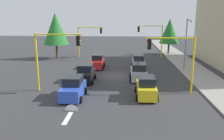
{
  "coord_description": "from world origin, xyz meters",
  "views": [
    {
      "loc": [
        27.72,
        1.2,
        7.23
      ],
      "look_at": [
        1.66,
        -0.41,
        1.2
      ],
      "focal_mm": 37.09,
      "sensor_mm": 36.0,
      "label": 1
    }
  ],
  "objects": [
    {
      "name": "traffic_signal_near_left",
      "position": [
        6.0,
        5.66,
        3.87
      ],
      "size": [
        0.36,
        4.59,
        5.45
      ],
      "color": "yellow",
      "rests_on": "ground"
    },
    {
      "name": "car_blue",
      "position": [
        7.9,
        -3.55,
        0.9
      ],
      "size": [
        3.98,
        2.05,
        1.98
      ],
      "color": "blue",
      "rests_on": "ground"
    },
    {
      "name": "traffic_signal_far_left",
      "position": [
        -14.0,
        5.71,
        4.09
      ],
      "size": [
        0.36,
        4.59,
        5.78
      ],
      "color": "yellow",
      "rests_on": "ground"
    },
    {
      "name": "ground_plane",
      "position": [
        0.0,
        0.0,
        0.0
      ],
      "size": [
        120.0,
        120.0,
        0.0
      ],
      "primitive_type": "plane",
      "color": "#353538"
    },
    {
      "name": "tree_roadside_far",
      "position": [
        -18.0,
        9.5,
        4.51
      ],
      "size": [
        3.78,
        3.78,
        6.88
      ],
      "color": "brown",
      "rests_on": "ground"
    },
    {
      "name": "car_black",
      "position": [
        2.46,
        -3.39,
        0.9
      ],
      "size": [
        3.89,
        2.11,
        1.98
      ],
      "color": "black",
      "rests_on": "ground"
    },
    {
      "name": "car_silver",
      "position": [
        1.33,
        2.69,
        0.9
      ],
      "size": [
        3.98,
        2.1,
        1.98
      ],
      "color": "#B2B5BA",
      "rests_on": "ground"
    },
    {
      "name": "car_red",
      "position": [
        -4.53,
        -2.86,
        0.89
      ],
      "size": [
        3.64,
        1.93,
        1.98
      ],
      "color": "red",
      "rests_on": "ground"
    },
    {
      "name": "street_lamp_curbside",
      "position": [
        -3.61,
        9.2,
        4.35
      ],
      "size": [
        2.15,
        0.28,
        7.0
      ],
      "color": "slate",
      "rests_on": "ground"
    },
    {
      "name": "car_white",
      "position": [
        -4.79,
        2.95,
        0.9
      ],
      "size": [
        4.04,
        1.95,
        1.98
      ],
      "color": "white",
      "rests_on": "ground"
    },
    {
      "name": "car_yellow",
      "position": [
        7.28,
        3.07,
        0.9
      ],
      "size": [
        3.96,
        1.96,
        1.98
      ],
      "color": "yellow",
      "rests_on": "ground"
    },
    {
      "name": "sidewalk_kerb",
      "position": [
        -5.0,
        10.5,
        0.07
      ],
      "size": [
        80.0,
        4.0,
        0.15
      ],
      "primitive_type": "cube",
      "color": "gray",
      "rests_on": "ground"
    },
    {
      "name": "lane_arrow_near",
      "position": [
        11.51,
        -3.0,
        0.01
      ],
      "size": [
        2.4,
        1.1,
        1.1
      ],
      "color": "silver",
      "rests_on": "ground"
    },
    {
      "name": "traffic_signal_far_right",
      "position": [
        -14.0,
        -5.67,
        3.91
      ],
      "size": [
        0.36,
        4.59,
        5.51
      ],
      "color": "yellow",
      "rests_on": "ground"
    },
    {
      "name": "tree_opposite_side",
      "position": [
        -12.0,
        -11.0,
        5.19
      ],
      "size": [
        4.32,
        4.32,
        7.9
      ],
      "color": "brown",
      "rests_on": "ground"
    },
    {
      "name": "traffic_signal_near_right",
      "position": [
        6.0,
        -5.71,
        4.05
      ],
      "size": [
        0.36,
        4.59,
        5.73
      ],
      "color": "yellow",
      "rests_on": "ground"
    }
  ]
}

